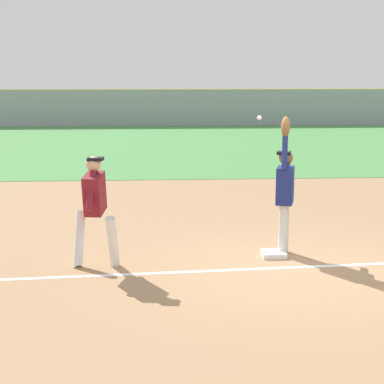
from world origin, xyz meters
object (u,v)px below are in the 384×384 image
at_px(baseball, 259,118).
at_px(runner, 95,204).
at_px(fielder, 285,187).
at_px(parked_car_red, 181,111).
at_px(first_base, 274,254).
at_px(parked_car_tan, 104,111).
at_px(parked_car_green, 254,111).

bearing_deg(baseball, runner, -161.67).
relative_size(fielder, baseball, 30.81).
bearing_deg(baseball, parked_car_red, 89.94).
distance_m(fielder, runner, 3.07).
distance_m(first_base, baseball, 2.25).
xyz_separation_m(first_base, parked_car_tan, (-5.01, 29.77, 0.63)).
xyz_separation_m(first_base, fielder, (0.18, 0.13, 1.08)).
bearing_deg(parked_car_green, first_base, -94.34).
relative_size(fielder, parked_car_green, 0.50).
bearing_deg(first_base, parked_car_tan, 99.56).
height_order(runner, parked_car_green, runner).
xyz_separation_m(first_base, runner, (-2.84, -0.37, 0.96)).
bearing_deg(baseball, parked_car_tan, 99.35).
height_order(runner, baseball, baseball).
bearing_deg(parked_car_tan, baseball, -86.66).
bearing_deg(parked_car_tan, parked_car_green, -8.31).
xyz_separation_m(baseball, parked_car_tan, (-4.82, 29.26, -1.55)).
xyz_separation_m(fielder, parked_car_green, (4.34, 29.25, -0.45)).
xyz_separation_m(baseball, parked_car_green, (4.71, 28.87, -1.55)).
bearing_deg(fielder, runner, 26.52).
distance_m(fielder, parked_car_green, 29.57).
bearing_deg(parked_car_green, parked_car_red, -177.62).
relative_size(first_base, baseball, 5.14).
distance_m(runner, parked_car_tan, 30.21).
bearing_deg(fielder, parked_car_tan, -62.93).
relative_size(baseball, parked_car_red, 0.02).
distance_m(runner, parked_car_red, 30.04).
relative_size(fielder, runner, 1.33).
relative_size(runner, parked_car_green, 0.38).
relative_size(first_base, parked_car_tan, 0.08).
bearing_deg(runner, first_base, 16.12).
height_order(parked_car_tan, parked_car_green, same).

